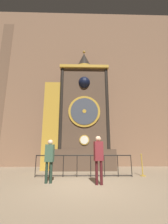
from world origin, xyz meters
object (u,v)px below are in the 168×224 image
Objects in this scene: stanchion_post at (142,169)px; clock_tower at (79,116)px; visitor_far at (99,155)px; visitor_near at (49,156)px.

clock_tower is at bearing 144.97° from stanchion_post.
visitor_far is at bearing -78.21° from clock_tower.
visitor_near is 4.63m from stanchion_post.
clock_tower reaches higher than visitor_near.
clock_tower reaches higher than stanchion_post.
stanchion_post is (4.36, 1.39, -0.67)m from visitor_near.
clock_tower is 8.03× the size of stanchion_post.
clock_tower is 4.66m from visitor_far.
visitor_far is at bearing -0.59° from visitor_near.
visitor_far is (1.98, -0.30, 0.09)m from visitor_near.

